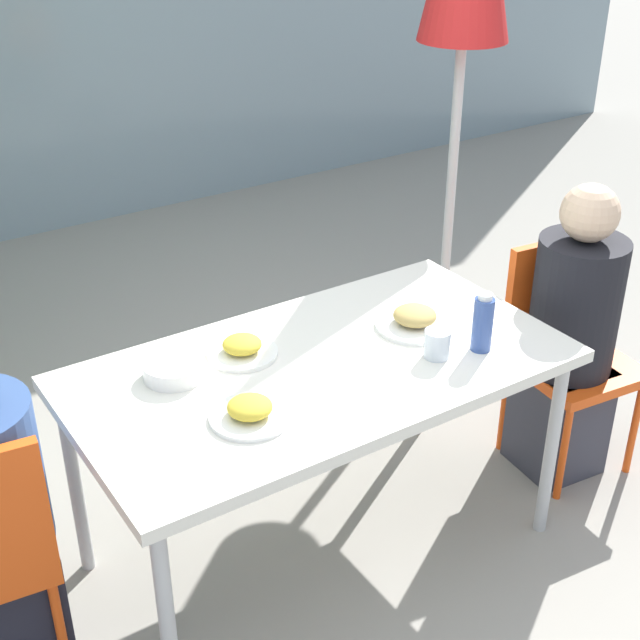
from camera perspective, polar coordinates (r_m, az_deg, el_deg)
ground_plane at (r=3.15m, az=0.00°, el=-14.29°), size 24.00×24.00×0.00m
dining_table at (r=2.73m, az=0.00°, el=-3.80°), size 1.51×0.81×0.74m
chair_right at (r=3.42m, az=15.37°, el=-1.15°), size 0.44×0.44×0.86m
person_right at (r=3.32m, az=15.70°, el=-1.37°), size 0.31×0.31×1.14m
plate_0 at (r=2.90m, az=6.07°, el=0.02°), size 0.26×0.26×0.07m
plate_1 at (r=2.74m, az=-5.00°, el=-1.83°), size 0.22×0.22×0.06m
plate_2 at (r=2.45m, az=-4.50°, el=-5.87°), size 0.23×0.23×0.06m
bottle at (r=2.77m, az=10.37°, el=-0.20°), size 0.06×0.06×0.19m
drinking_cup at (r=2.74m, az=7.51°, el=-1.52°), size 0.08×0.08×0.09m
salad_bowl at (r=2.66m, az=-9.33°, el=-3.13°), size 0.18×0.18×0.05m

